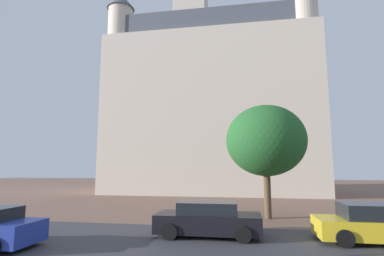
# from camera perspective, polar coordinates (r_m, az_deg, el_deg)

# --- Properties ---
(ground_plane) EXTENTS (120.00, 120.00, 0.00)m
(ground_plane) POSITION_cam_1_polar(r_m,az_deg,el_deg) (12.86, -1.80, -20.64)
(ground_plane) COLOR brown
(street_asphalt_strip) EXTENTS (120.00, 7.05, 0.00)m
(street_asphalt_strip) POSITION_cam_1_polar(r_m,az_deg,el_deg) (11.81, -2.95, -21.80)
(street_asphalt_strip) COLOR #38383D
(street_asphalt_strip) RESTS_ON ground_plane
(landmark_building) EXTENTS (23.74, 13.69, 34.06)m
(landmark_building) POSITION_cam_1_polar(r_m,az_deg,el_deg) (36.46, 3.69, 4.41)
(landmark_building) COLOR beige
(landmark_building) RESTS_ON ground_plane
(car_black) EXTENTS (4.41, 2.03, 1.43)m
(car_black) POSITION_cam_1_polar(r_m,az_deg,el_deg) (13.00, 3.19, -17.37)
(car_black) COLOR black
(car_black) RESTS_ON ground_plane
(car_yellow) EXTENTS (4.55, 2.09, 1.47)m
(car_yellow) POSITION_cam_1_polar(r_m,az_deg,el_deg) (13.89, 32.51, -15.55)
(car_yellow) COLOR gold
(car_yellow) RESTS_ON ground_plane
(tree_curb_far) EXTENTS (4.63, 4.63, 6.53)m
(tree_curb_far) POSITION_cam_1_polar(r_m,az_deg,el_deg) (17.69, 14.20, -2.40)
(tree_curb_far) COLOR brown
(tree_curb_far) RESTS_ON ground_plane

